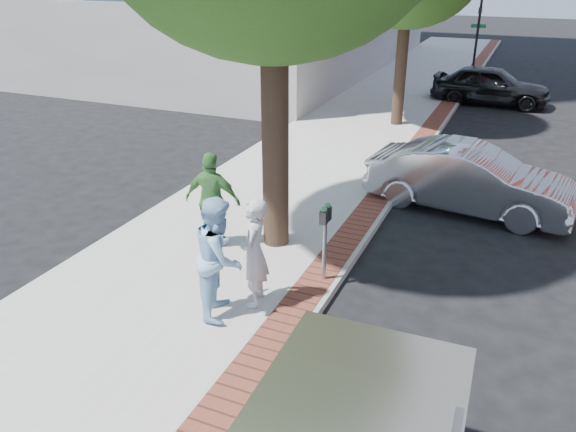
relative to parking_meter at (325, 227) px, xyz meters
The scene contains 12 objects.
ground 1.70m from the parking_meter, 132.97° to the right, with size 120.00×120.00×0.00m, color black.
sidewalk 7.58m from the parking_meter, 108.01° to the left, with size 5.00×60.00×0.15m, color #9E9991.
brick_strip 7.20m from the parking_meter, 90.93° to the left, with size 0.60×60.00×0.01m, color brown.
curb 7.22m from the parking_meter, 88.12° to the left, with size 0.10×60.00×0.15m, color gray.
office_base 25.25m from the parking_meter, 123.19° to the left, with size 18.20×22.20×4.00m, color gray.
signal_near 21.15m from the parking_meter, 89.77° to the left, with size 0.70×0.15×3.80m.
parking_meter is the anchor object (origin of this frame).
person_gray 1.42m from the parking_meter, 124.27° to the right, with size 0.69×0.45×1.88m, color #B6B6BB.
person_officer 2.01m from the parking_meter, 126.35° to the right, with size 0.98×0.77×2.02m, color #96C5E8.
person_green 2.53m from the parking_meter, behind, with size 1.15×0.48×1.95m, color #42813A.
sedan_silver 5.03m from the parking_meter, 67.46° to the left, with size 1.64×4.70×1.55m, color #B8B9C0.
bg_car 16.26m from the parking_meter, 85.24° to the left, with size 1.87×4.65×1.58m, color black.
Camera 1 is at (3.72, -7.47, 5.42)m, focal length 35.00 mm.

